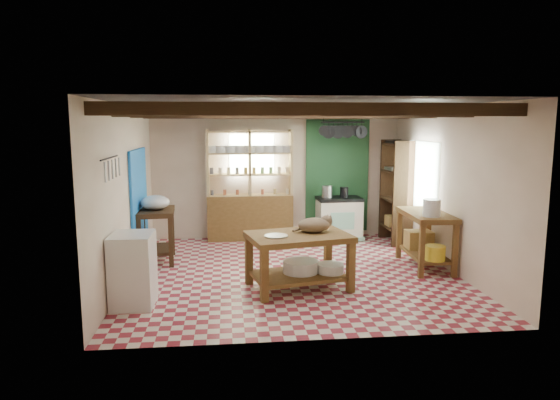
{
  "coord_description": "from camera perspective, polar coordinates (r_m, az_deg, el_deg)",
  "views": [
    {
      "loc": [
        -1.0,
        -7.54,
        2.33
      ],
      "look_at": [
        -0.16,
        0.3,
        1.11
      ],
      "focal_mm": 32.0,
      "sensor_mm": 36.0,
      "label": 1
    }
  ],
  "objects": [
    {
      "name": "window_right",
      "position": [
        9.27,
        16.01,
        2.72
      ],
      "size": [
        0.02,
        1.3,
        1.2
      ],
      "primitive_type": "cube",
      "color": "beige",
      "rests_on": "wall_right"
    },
    {
      "name": "cat",
      "position": [
        7.12,
        3.91,
        -2.87
      ],
      "size": [
        0.55,
        0.49,
        0.21
      ],
      "primitive_type": "ellipsoid",
      "rotation": [
        0.0,
        0.0,
        0.39
      ],
      "color": "#8A6E50",
      "rests_on": "work_table"
    },
    {
      "name": "steel_tray",
      "position": [
        6.85,
        -0.45,
        -4.13
      ],
      "size": [
        0.38,
        0.38,
        0.02
      ],
      "primitive_type": "cylinder",
      "rotation": [
        0.0,
        0.0,
        0.21
      ],
      "color": "#929298",
      "rests_on": "work_table"
    },
    {
      "name": "pot_rack",
      "position": [
        9.85,
        7.18,
        7.88
      ],
      "size": [
        0.86,
        0.12,
        0.36
      ],
      "primitive_type": "cube",
      "color": "black",
      "rests_on": "ceiling"
    },
    {
      "name": "tall_rack",
      "position": [
        9.99,
        13.14,
        0.93
      ],
      "size": [
        0.4,
        0.86,
        2.0
      ],
      "primitive_type": "cube",
      "color": "#382413",
      "rests_on": "floor"
    },
    {
      "name": "ceiling_beams",
      "position": [
        7.6,
        1.49,
        9.95
      ],
      "size": [
        5.0,
        3.8,
        0.15
      ],
      "primitive_type": "cube",
      "color": "#382413",
      "rests_on": "ceiling"
    },
    {
      "name": "enamel_bowl",
      "position": [
        8.57,
        -14.07,
        -0.27
      ],
      "size": [
        0.51,
        0.51,
        0.24
      ],
      "primitive_type": "ellipsoid",
      "rotation": [
        0.0,
        0.0,
        0.08
      ],
      "color": "silver",
      "rests_on": "prep_table"
    },
    {
      "name": "wicker_basket",
      "position": [
        8.73,
        15.58,
        -4.37
      ],
      "size": [
        0.44,
        0.36,
        0.29
      ],
      "primitive_type": "cube",
      "rotation": [
        0.0,
        0.0,
        -0.04
      ],
      "color": "#AA8444",
      "rests_on": "right_counter"
    },
    {
      "name": "window_back",
      "position": [
        10.05,
        -3.25,
        5.21
      ],
      "size": [
        0.9,
        0.02,
        0.8
      ],
      "primitive_type": "cube",
      "color": "beige",
      "rests_on": "wall_back"
    },
    {
      "name": "prep_table",
      "position": [
        8.67,
        -13.93,
        -3.97
      ],
      "size": [
        0.67,
        0.93,
        0.9
      ],
      "primitive_type": "cube",
      "rotation": [
        0.0,
        0.0,
        0.08
      ],
      "color": "#382413",
      "rests_on": "floor"
    },
    {
      "name": "wall_back",
      "position": [
        10.14,
        -0.41,
        2.99
      ],
      "size": [
        5.0,
        0.04,
        2.6
      ],
      "primitive_type": "cube",
      "color": "beige",
      "rests_on": "floor"
    },
    {
      "name": "kettle_left",
      "position": [
        9.97,
        5.4,
        0.95
      ],
      "size": [
        0.21,
        0.21,
        0.24
      ],
      "primitive_type": "cylinder",
      "rotation": [
        0.0,
        0.0,
        0.03
      ],
      "color": "#929298",
      "rests_on": "stove"
    },
    {
      "name": "wall_left",
      "position": [
        7.75,
        -17.2,
        0.79
      ],
      "size": [
        0.04,
        5.0,
        2.6
      ],
      "primitive_type": "cube",
      "color": "beige",
      "rests_on": "floor"
    },
    {
      "name": "white_bucket",
      "position": [
        7.99,
        16.95,
        -0.87
      ],
      "size": [
        0.28,
        0.28,
        0.27
      ],
      "primitive_type": "cylinder",
      "rotation": [
        0.0,
        0.0,
        -0.04
      ],
      "color": "silver",
      "rests_on": "right_counter"
    },
    {
      "name": "work_table",
      "position": [
        7.11,
        2.14,
        -7.0
      ],
      "size": [
        1.55,
        1.2,
        0.79
      ],
      "primitive_type": "cube",
      "rotation": [
        0.0,
        0.0,
        0.21
      ],
      "color": "brown",
      "rests_on": "floor"
    },
    {
      "name": "wall_right",
      "position": [
        8.37,
        18.67,
        1.29
      ],
      "size": [
        0.04,
        5.0,
        2.6
      ],
      "primitive_type": "cube",
      "color": "beige",
      "rests_on": "floor"
    },
    {
      "name": "white_cabinet",
      "position": [
        6.72,
        -16.45,
        -7.64
      ],
      "size": [
        0.53,
        0.63,
        0.93
      ],
      "primitive_type": "cube",
      "rotation": [
        0.0,
        0.0,
        -0.02
      ],
      "color": "silver",
      "rests_on": "floor"
    },
    {
      "name": "stove",
      "position": [
        10.12,
        6.74,
        -2.09
      ],
      "size": [
        0.89,
        0.61,
        0.85
      ],
      "primitive_type": "cube",
      "rotation": [
        0.0,
        0.0,
        0.03
      ],
      "color": "#EEE3CE",
      "rests_on": "floor"
    },
    {
      "name": "shelving_unit",
      "position": [
        9.93,
        -3.46,
        1.69
      ],
      "size": [
        1.7,
        0.34,
        2.2
      ],
      "primitive_type": "cube",
      "color": "tan",
      "rests_on": "floor"
    },
    {
      "name": "ceiling",
      "position": [
        7.61,
        1.49,
        10.86
      ],
      "size": [
        5.0,
        5.0,
        0.02
      ],
      "primitive_type": "cube",
      "color": "#414145",
      "rests_on": "wall_back"
    },
    {
      "name": "basin_small",
      "position": [
        7.21,
        5.8,
        -7.78
      ],
      "size": [
        0.45,
        0.45,
        0.13
      ],
      "primitive_type": "cylinder",
      "rotation": [
        0.0,
        0.0,
        0.21
      ],
      "color": "silver",
      "rests_on": "work_table"
    },
    {
      "name": "green_wall_patch",
      "position": [
        10.31,
        6.54,
        2.75
      ],
      "size": [
        1.3,
        0.04,
        2.3
      ],
      "primitive_type": "cube",
      "color": "#1E4B28",
      "rests_on": "wall_back"
    },
    {
      "name": "utensil_rail",
      "position": [
        6.52,
        -18.86,
        3.52
      ],
      "size": [
        0.06,
        0.9,
        0.28
      ],
      "primitive_type": "cube",
      "color": "black",
      "rests_on": "wall_left"
    },
    {
      "name": "blue_wall_patch",
      "position": [
        8.65,
        -15.82,
        0.31
      ],
      "size": [
        0.04,
        1.4,
        1.6
      ],
      "primitive_type": "cube",
      "color": "blue",
      "rests_on": "wall_left"
    },
    {
      "name": "wall_front",
      "position": [
        5.24,
        5.05,
        -2.54
      ],
      "size": [
        5.0,
        0.04,
        2.6
      ],
      "primitive_type": "cube",
      "color": "beige",
      "rests_on": "floor"
    },
    {
      "name": "right_counter",
      "position": [
        8.44,
        16.26,
        -4.39
      ],
      "size": [
        0.69,
        1.29,
        0.9
      ],
      "primitive_type": "cube",
      "rotation": [
        0.0,
        0.0,
        -0.04
      ],
      "color": "brown",
      "rests_on": "floor"
    },
    {
      "name": "kettle_right",
      "position": [
        10.06,
        7.35,
        0.89
      ],
      "size": [
        0.17,
        0.17,
        0.21
      ],
      "primitive_type": "cylinder",
      "rotation": [
        0.0,
        0.0,
        0.03
      ],
      "color": "black",
      "rests_on": "stove"
    },
    {
      "name": "floor",
      "position": [
        7.95,
        1.41,
        -8.29
      ],
      "size": [
        5.0,
        5.0,
        0.02
      ],
      "primitive_type": "cube",
      "color": "maroon",
      "rests_on": "ground"
    },
    {
      "name": "basin_large",
      "position": [
        7.19,
        2.37,
        -7.6
      ],
      "size": [
        0.6,
        0.6,
        0.18
      ],
      "primitive_type": "cylinder",
      "rotation": [
        0.0,
        0.0,
        0.21
      ],
      "color": "silver",
      "rests_on": "work_table"
    },
    {
      "name": "yellow_tub",
      "position": [
        8.05,
        17.31,
        -5.8
      ],
      "size": [
        0.32,
        0.32,
        0.23
      ],
      "primitive_type": "cylinder",
      "rotation": [
        0.0,
        0.0,
        -0.04
      ],
      "color": "gold",
      "rests_on": "right_counter"
    }
  ]
}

